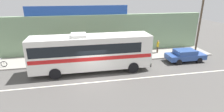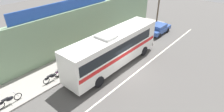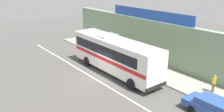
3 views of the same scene
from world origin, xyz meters
TOP-DOWN VIEW (x-y plane):
  - ground_plane at (0.00, 0.00)m, footprint 70.00×70.00m
  - sidewalk_slab at (0.00, 5.20)m, footprint 30.00×3.60m
  - storefront_facade at (0.00, 7.35)m, footprint 30.00×0.70m
  - storefront_billboard at (-0.96, 7.35)m, footprint 12.03×0.12m
  - road_center_stripe at (0.00, -0.80)m, footprint 30.00×0.14m
  - intercity_bus at (-0.09, 1.68)m, footprint 11.38×2.63m
  - parked_car at (10.47, 2.22)m, footprint 4.26×1.85m
  - motorcycle_red at (-4.46, 4.31)m, footprint 1.83×0.56m
  - motorcycle_purple at (-5.66, 4.13)m, footprint 1.90×0.56m
  - motorcycle_green at (-9.49, 4.09)m, footprint 1.91×0.56m
  - pedestrian_far_right at (8.62, 5.40)m, footprint 0.30×0.48m

SIDE VIEW (x-z plane):
  - ground_plane at x=0.00m, z-range 0.00..0.00m
  - road_center_stripe at x=0.00m, z-range 0.00..0.01m
  - sidewalk_slab at x=0.00m, z-range 0.00..0.14m
  - motorcycle_red at x=-4.46m, z-range 0.09..1.04m
  - motorcycle_purple at x=-5.66m, z-range 0.09..1.04m
  - motorcycle_green at x=-9.49m, z-range 0.09..1.04m
  - parked_car at x=10.47m, z-range 0.05..1.42m
  - pedestrian_far_right at x=8.62m, z-range 0.26..1.86m
  - intercity_bus at x=-0.09m, z-range 0.17..3.96m
  - storefront_facade at x=0.00m, z-range 0.00..4.80m
  - storefront_billboard at x=-0.96m, z-range 4.80..5.90m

